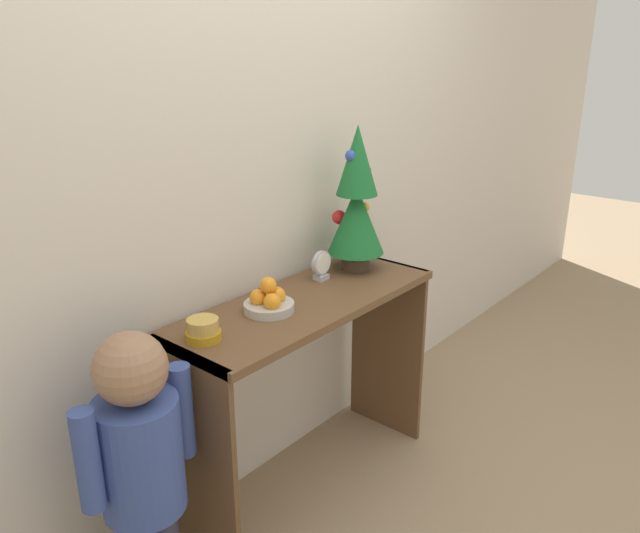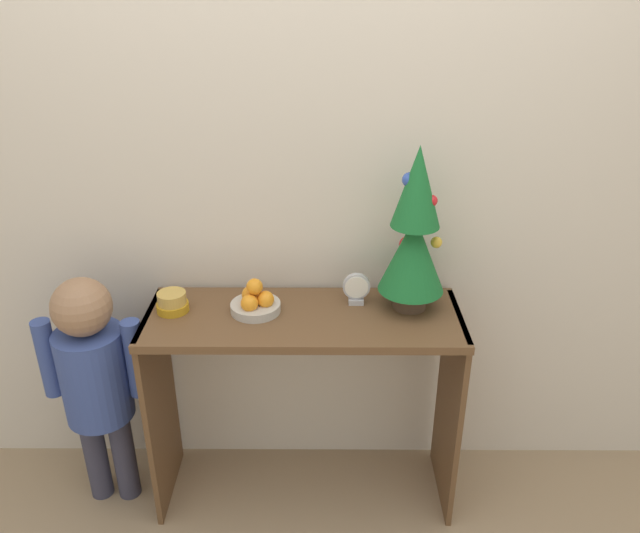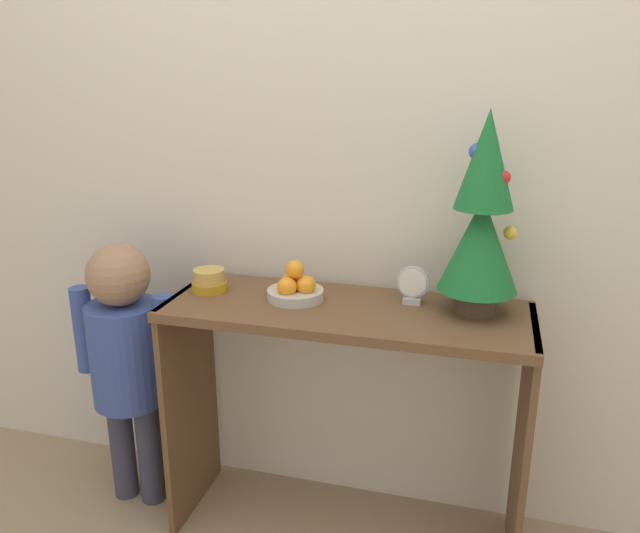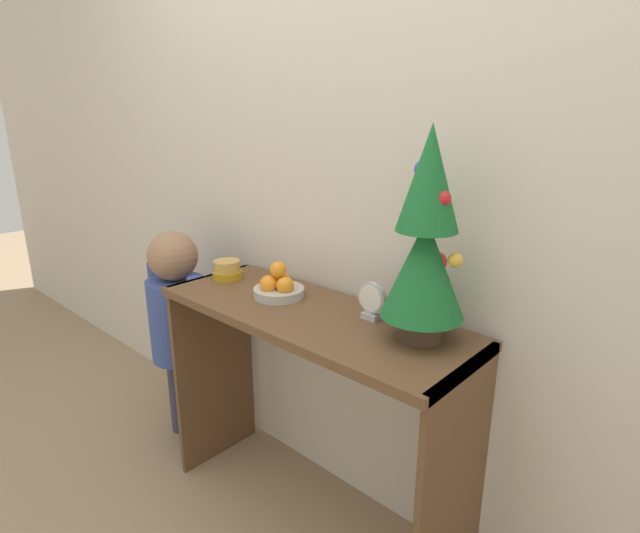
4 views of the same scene
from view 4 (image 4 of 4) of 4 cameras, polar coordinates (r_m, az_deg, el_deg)
The scene contains 7 objects.
back_wall at distance 1.69m, azimuth 4.58°, elevation 11.13°, with size 7.00×0.05×2.50m, color beige.
console_table at distance 1.70m, azimuth -1.25°, elevation -11.36°, with size 1.11×0.41×0.81m.
mini_tree at distance 1.35m, azimuth 12.01°, elevation 2.89°, with size 0.23×0.23×0.59m.
fruit_bowl at distance 1.73m, azimuth -4.76°, elevation -2.30°, with size 0.18×0.18×0.13m.
singing_bowl at distance 1.95m, azimuth -10.56°, elevation -0.41°, with size 0.11×0.11×0.07m.
desk_clock at distance 1.54m, azimuth 5.95°, elevation -3.97°, with size 0.10×0.04×0.12m.
child_figure at distance 2.25m, azimuth -15.92°, elevation -5.47°, with size 0.38×0.24×0.96m.
Camera 4 is at (1.04, -0.87, 1.42)m, focal length 28.00 mm.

